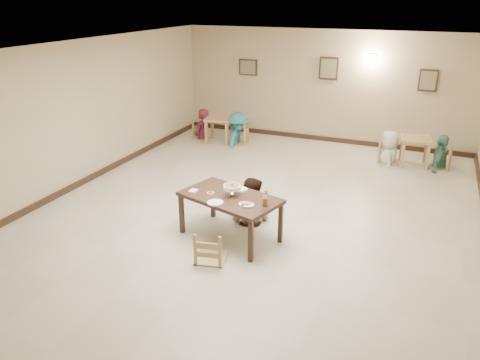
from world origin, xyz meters
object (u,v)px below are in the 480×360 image
at_px(bg_diner_b, 238,112).
at_px(bg_chair_ll, 202,124).
at_px(main_table, 230,200).
at_px(drink_glass, 265,201).
at_px(bg_chair_rl, 390,142).
at_px(bg_table_right, 416,143).
at_px(bg_chair_rr, 442,148).
at_px(curry_warmer, 232,187).
at_px(main_diner, 251,178).
at_px(bg_diner_a, 202,109).
at_px(chair_near, 211,231).
at_px(bg_table_left, 219,122).
at_px(bg_diner_c, 391,131).
at_px(bg_diner_d, 444,135).
at_px(bg_chair_lr, 238,125).
at_px(chair_far, 250,193).

bearing_deg(bg_diner_b, bg_chair_ll, 78.93).
bearing_deg(main_table, drink_glass, 5.54).
distance_m(bg_chair_ll, bg_chair_rl, 5.08).
bearing_deg(bg_table_right, bg_chair_rr, 1.96).
distance_m(main_table, curry_warmer, 0.24).
distance_m(drink_glass, bg_chair_rl, 5.30).
relative_size(main_diner, bg_table_right, 2.22).
distance_m(bg_chair_ll, bg_diner_a, 0.42).
distance_m(curry_warmer, bg_diner_a, 5.82).
bearing_deg(main_diner, bg_diner_b, -56.15).
distance_m(chair_near, curry_warmer, 0.90).
relative_size(drink_glass, bg_chair_rl, 0.16).
distance_m(bg_table_right, bg_chair_rr, 0.59).
distance_m(bg_table_left, bg_diner_c, 4.53).
distance_m(bg_table_right, bg_chair_rl, 0.58).
height_order(drink_glass, bg_chair_rl, bg_chair_rl).
height_order(bg_table_left, bg_diner_d, bg_diner_d).
relative_size(main_table, bg_chair_rl, 1.75).
distance_m(bg_diner_a, bg_diner_d, 6.25).
xyz_separation_m(chair_near, bg_table_right, (2.60, 5.77, 0.05)).
xyz_separation_m(bg_table_left, bg_chair_rl, (4.53, 0.08, -0.04)).
bearing_deg(main_table, bg_diner_a, 138.28).
distance_m(bg_chair_lr, bg_chair_rl, 3.97).
bearing_deg(main_table, bg_chair_lr, 128.22).
height_order(bg_chair_rl, bg_diner_d, bg_diner_d).
xyz_separation_m(bg_table_right, bg_diner_b, (-4.55, -0.09, 0.35)).
height_order(bg_chair_ll, bg_diner_b, bg_diner_b).
relative_size(bg_diner_a, bg_diner_d, 1.07).
height_order(main_diner, bg_chair_ll, main_diner).
bearing_deg(bg_table_left, bg_chair_rr, 1.16).
bearing_deg(bg_diner_c, bg_diner_a, -102.08).
bearing_deg(bg_table_right, bg_diner_d, 1.96).
height_order(main_table, bg_diner_c, bg_diner_c).
distance_m(chair_near, bg_chair_rr, 6.60).
height_order(chair_near, curry_warmer, curry_warmer).
height_order(chair_near, bg_diner_a, bg_diner_a).
bearing_deg(bg_chair_ll, drink_glass, -126.15).
bearing_deg(bg_diner_c, bg_chair_ll, -102.08).
height_order(drink_glass, bg_chair_lr, bg_chair_lr).
xyz_separation_m(chair_far, main_diner, (0.03, -0.07, 0.33)).
distance_m(bg_table_right, bg_chair_ll, 5.67).
bearing_deg(bg_chair_lr, bg_diner_a, -102.95).
distance_m(bg_chair_lr, bg_diner_d, 5.14).
xyz_separation_m(curry_warmer, bg_chair_rr, (3.17, 4.99, -0.43)).
relative_size(main_diner, bg_chair_rl, 1.61).
height_order(bg_chair_lr, bg_diner_a, bg_diner_a).
distance_m(drink_glass, bg_chair_rr, 5.75).
height_order(drink_glass, bg_diner_a, bg_diner_a).
distance_m(chair_near, bg_diner_d, 6.61).
height_order(chair_far, drink_glass, chair_far).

